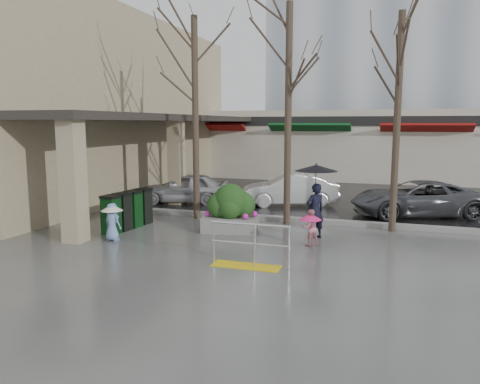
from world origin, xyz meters
The scene contains 21 objects.
ground centered at (0.00, 0.00, 0.00)m, with size 120.00×120.00×0.00m, color #51514F.
street_asphalt centered at (0.00, 22.00, 0.01)m, with size 120.00×36.00×0.01m, color black.
curb centered at (0.00, 4.00, 0.07)m, with size 120.00×0.30×0.15m, color gray.
near_building centered at (-9.00, 8.00, 4.00)m, with size 6.00×18.00×8.00m, color tan.
canopy_slab centered at (-4.80, 8.00, 3.62)m, with size 2.80×18.00×0.25m, color #2D2823.
pillar_front centered at (-3.90, -0.50, 1.75)m, with size 0.55×0.55×3.50m, color tan.
pillar_back centered at (-3.90, 6.00, 1.75)m, with size 0.55×0.55×3.50m, color tan.
storefront_row centered at (2.00, 17.97, 2.01)m, with size 34.00×6.74×4.00m.
office_tower centered at (4.00, 30.00, 12.50)m, with size 18.00×12.00×25.00m, color #8C99A8.
handrail centered at (1.36, -1.20, 0.38)m, with size 1.90×0.50×1.03m.
tree_west centered at (-2.00, 3.60, 5.08)m, with size 3.20×3.20×6.80m.
tree_midwest centered at (1.20, 3.60, 5.23)m, with size 3.20×3.20×7.00m.
tree_mideast centered at (4.50, 3.60, 4.86)m, with size 3.20×3.20×6.50m.
woman centered at (2.38, 1.98, 1.33)m, with size 1.23×1.23×2.17m.
child_pink centered at (2.39, 1.11, 0.58)m, with size 0.61×0.61×0.99m.
child_blue centered at (-3.00, -0.05, 0.64)m, with size 0.62×0.62×1.08m.
planter centered at (-0.18, 1.99, 0.71)m, with size 1.82×1.15×1.48m.
news_boxes centered at (-3.40, 1.42, 0.58)m, with size 0.68×2.12×1.16m.
car_a centered at (-3.72, 6.31, 0.63)m, with size 1.49×3.70×1.26m, color silver.
car_b centered at (0.54, 7.11, 0.63)m, with size 1.33×3.82×1.26m, color white.
car_c centered at (5.29, 6.33, 0.63)m, with size 2.09×4.53×1.26m, color #525459.
Camera 1 is at (4.39, -11.19, 3.29)m, focal length 35.00 mm.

